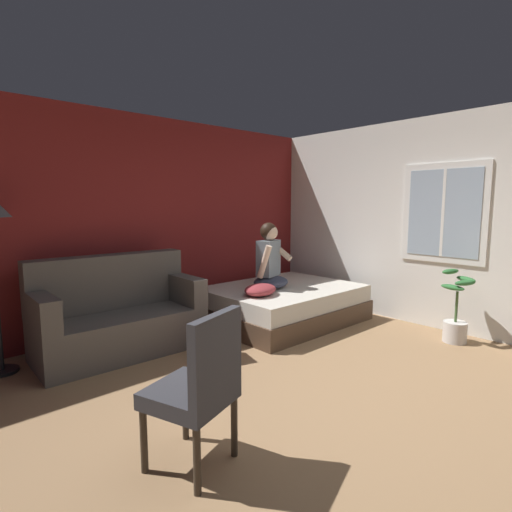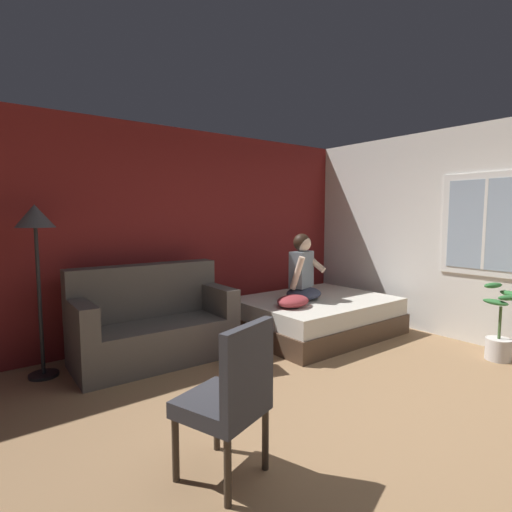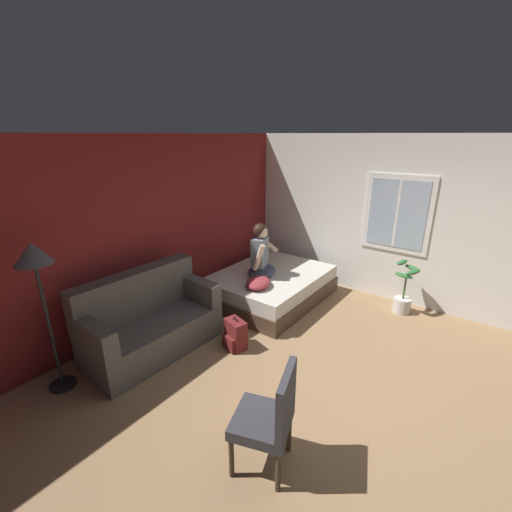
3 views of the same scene
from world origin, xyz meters
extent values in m
plane|color=#93704C|center=(0.00, 0.00, 0.00)|extent=(40.00, 40.00, 0.00)
cube|color=maroon|center=(0.00, 3.07, 1.35)|extent=(10.24, 0.16, 2.70)
cube|color=silver|center=(2.70, 0.00, 1.35)|extent=(0.16, 7.38, 2.70)
cube|color=white|center=(2.61, 0.40, 1.49)|extent=(0.02, 1.04, 1.24)
cube|color=#9EB2C6|center=(2.59, 0.40, 1.49)|extent=(0.01, 0.88, 1.08)
cube|color=white|center=(2.59, 0.40, 1.49)|extent=(0.01, 0.04, 1.08)
cube|color=#4C3828|center=(1.39, 1.99, 0.13)|extent=(2.01, 1.56, 0.26)
cube|color=beige|center=(1.39, 1.99, 0.37)|extent=(1.95, 1.51, 0.22)
cube|color=#514C47|center=(-0.76, 2.33, 0.22)|extent=(1.72, 0.85, 0.44)
cube|color=#514C47|center=(-0.75, 2.63, 0.74)|extent=(1.71, 0.29, 0.60)
cube|color=#514C47|center=(-1.52, 2.35, 0.60)|extent=(0.20, 0.81, 0.32)
cube|color=#514C47|center=(0.00, 2.30, 0.60)|extent=(0.20, 0.81, 0.32)
cylinder|color=#382D23|center=(-1.12, 0.50, 0.20)|extent=(0.04, 0.04, 0.40)
cylinder|color=#382D23|center=(-1.49, 0.37, 0.20)|extent=(0.04, 0.04, 0.40)
cylinder|color=#382D23|center=(-0.99, 0.13, 0.20)|extent=(0.04, 0.04, 0.40)
cylinder|color=#382D23|center=(-1.36, 0.00, 0.20)|extent=(0.04, 0.04, 0.40)
cube|color=#333338|center=(-1.24, 0.25, 0.45)|extent=(0.59, 0.59, 0.10)
cube|color=#333338|center=(-1.17, 0.06, 0.74)|extent=(0.45, 0.21, 0.48)
ellipsoid|color=#383D51|center=(1.21, 2.04, 0.56)|extent=(0.63, 0.58, 0.16)
cube|color=slate|center=(1.19, 2.07, 0.88)|extent=(0.37, 0.29, 0.48)
cylinder|color=beige|center=(1.02, 1.97, 0.86)|extent=(0.14, 0.23, 0.44)
cylinder|color=beige|center=(1.38, 2.05, 0.98)|extent=(0.19, 0.38, 0.29)
sphere|color=beige|center=(1.20, 2.06, 1.23)|extent=(0.21, 0.21, 0.21)
ellipsoid|color=black|center=(1.19, 2.07, 1.24)|extent=(0.28, 0.28, 0.23)
cube|color=maroon|center=(-0.07, 1.53, 0.20)|extent=(0.26, 0.34, 0.40)
cube|color=maroon|center=(-0.18, 1.56, 0.11)|extent=(0.11, 0.24, 0.18)
torus|color=black|center=(-0.07, 1.53, 0.42)|extent=(0.04, 0.09, 0.09)
ellipsoid|color=#993338|center=(0.80, 1.81, 0.55)|extent=(0.58, 0.50, 0.14)
cube|color=black|center=(0.84, 1.83, 0.48)|extent=(0.08, 0.15, 0.01)
cylinder|color=black|center=(-1.83, 2.61, 0.01)|extent=(0.28, 0.28, 0.03)
cylinder|color=silver|center=(2.25, 0.04, 0.12)|extent=(0.26, 0.26, 0.24)
cylinder|color=#426033|center=(2.25, 0.04, 0.42)|extent=(0.03, 0.03, 0.36)
ellipsoid|color=#2D6B33|center=(2.15, 0.06, 0.66)|extent=(0.15, 0.29, 0.06)
ellipsoid|color=#2D6B33|center=(2.34, -0.01, 0.74)|extent=(0.22, 0.29, 0.06)
ellipsoid|color=#2D6B33|center=(2.27, 0.14, 0.82)|extent=(0.29, 0.15, 0.06)
ellipsoid|color=#2D6B33|center=(2.21, -0.05, 0.72)|extent=(0.30, 0.21, 0.06)
camera|label=1|loc=(-2.48, -1.71, 1.60)|focal=28.00mm
camera|label=2|loc=(-2.48, -1.71, 1.60)|focal=28.00mm
camera|label=3|loc=(-3.02, -1.04, 2.69)|focal=24.00mm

